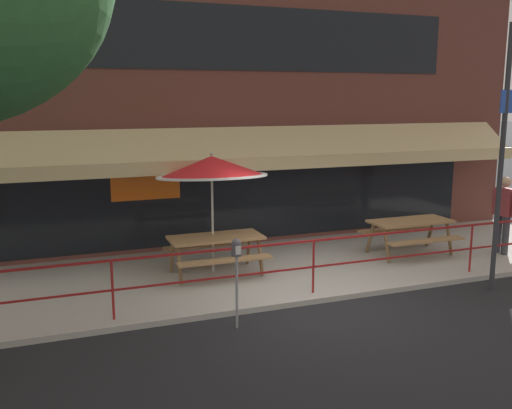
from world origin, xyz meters
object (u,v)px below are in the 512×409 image
Objects in this scene: parking_meter_near at (237,256)px; picnic_table_centre at (410,227)px; picnic_table_left at (216,244)px; patio_umbrella_left at (212,167)px; pedestrian_walking at (504,211)px; street_sign_pole at (502,158)px.

picnic_table_centre is at bearing 25.50° from parking_meter_near.
parking_meter_near reaches higher than picnic_table_left.
patio_umbrella_left reaches higher than picnic_table_centre.
picnic_table_left is at bearing 80.60° from parking_meter_near.
pedestrian_walking is at bearing -8.88° from patio_umbrella_left.
street_sign_pole is (0.20, -2.26, 1.73)m from picnic_table_centre.
picnic_table_left is at bearing 172.94° from pedestrian_walking.
street_sign_pole is at bearing -29.34° from patio_umbrella_left.
picnic_table_centre is 2.86m from street_sign_pole.
parking_meter_near is at bearing -98.68° from patio_umbrella_left.
street_sign_pole is (4.60, -2.38, 1.73)m from picnic_table_left.
picnic_table_centre is at bearing 161.01° from pedestrian_walking.
pedestrian_walking reaches higher than parking_meter_near.
picnic_table_left is 0.76× the size of patio_umbrella_left.
patio_umbrella_left is (-4.40, 0.32, 1.47)m from picnic_table_centre.
parking_meter_near is 5.16m from street_sign_pole.
parking_meter_near is (-4.80, -2.29, 0.44)m from picnic_table_centre.
picnic_table_left is at bearing 178.46° from picnic_table_centre.
street_sign_pole is at bearing -137.35° from pedestrian_walking.
patio_umbrella_left is at bearing 150.66° from street_sign_pole.
street_sign_pole reaches higher than patio_umbrella_left.
picnic_table_left is at bearing 152.64° from street_sign_pole.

